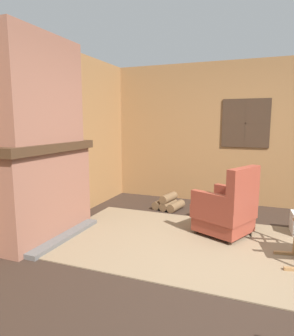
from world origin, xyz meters
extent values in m
plane|color=#2D2119|center=(0.00, 0.00, 0.00)|extent=(14.00, 14.00, 0.00)
cube|color=olive|center=(-2.62, 0.00, 1.30)|extent=(0.06, 5.78, 2.61)
cube|color=olive|center=(0.00, 2.62, 1.30)|extent=(5.78, 0.06, 2.61)
cube|color=#382619|center=(-0.11, 2.57, 1.50)|extent=(0.82, 0.02, 0.86)
cube|color=silver|center=(-0.11, 2.58, 1.50)|extent=(0.78, 0.01, 0.82)
cube|color=#382619|center=(-0.11, 2.57, 1.50)|extent=(0.02, 0.02, 0.82)
cube|color=#382619|center=(-0.11, 2.57, 1.50)|extent=(0.78, 0.02, 0.02)
cube|color=brown|center=(-2.41, 0.00, 0.57)|extent=(0.36, 1.47, 1.14)
cube|color=black|center=(-2.27, 0.00, 0.44)|extent=(0.08, 0.77, 0.64)
cube|color=#565451|center=(-2.15, 0.00, 0.03)|extent=(0.16, 1.33, 0.06)
cube|color=#3D2819|center=(-2.41, 0.00, 1.20)|extent=(0.46, 1.57, 0.11)
cube|color=brown|center=(-2.41, 0.00, 1.92)|extent=(0.31, 1.30, 1.34)
cube|color=#7A664C|center=(-0.63, 0.44, 0.01)|extent=(3.39, 2.10, 0.01)
cube|color=brown|center=(-0.25, 0.91, 0.18)|extent=(0.82, 0.81, 0.24)
cube|color=brown|center=(-0.25, 0.91, 0.33)|extent=(0.87, 0.86, 0.18)
cube|color=brown|center=(0.00, 0.80, 0.69)|extent=(0.38, 0.63, 0.54)
cube|color=brown|center=(-0.38, 0.67, 0.52)|extent=(0.57, 0.33, 0.20)
cube|color=brown|center=(-0.15, 1.17, 0.52)|extent=(0.57, 0.33, 0.20)
cylinder|color=#332319|center=(-0.59, 0.79, 0.03)|extent=(0.07, 0.07, 0.06)
cylinder|color=#332319|center=(-0.38, 1.25, 0.03)|extent=(0.07, 0.07, 0.06)
cylinder|color=#332319|center=(-0.12, 0.57, 0.03)|extent=(0.07, 0.07, 0.06)
cylinder|color=#332319|center=(0.10, 1.03, 0.03)|extent=(0.07, 0.07, 0.06)
cylinder|color=brown|center=(-1.45, 1.83, 0.07)|extent=(0.23, 0.44, 0.15)
cylinder|color=brown|center=(-1.30, 1.80, 0.07)|extent=(0.23, 0.44, 0.15)
cylinder|color=brown|center=(-1.15, 1.77, 0.07)|extent=(0.23, 0.44, 0.15)
cylinder|color=brown|center=(-1.30, 1.80, 0.20)|extent=(0.23, 0.44, 0.15)
cube|color=white|center=(0.63, 1.28, 0.15)|extent=(0.04, 0.32, 0.30)
ellipsoid|color=#B24C42|center=(-2.45, -0.31, 1.30)|extent=(0.13, 0.13, 0.09)
cylinder|color=white|center=(-2.45, -0.31, 1.42)|extent=(0.07, 0.07, 0.16)
cube|color=black|center=(-2.45, 0.48, 1.33)|extent=(0.14, 0.24, 0.15)
cube|color=silver|center=(-2.37, 0.48, 1.33)|extent=(0.01, 0.04, 0.02)
camera|label=1|loc=(0.20, -3.10, 1.53)|focal=32.00mm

